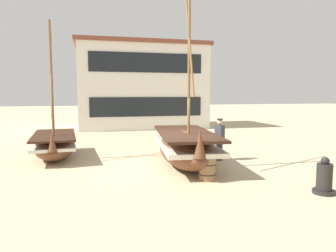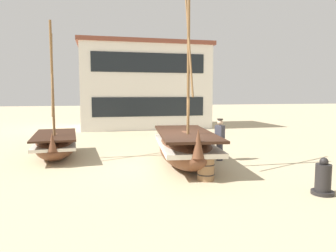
% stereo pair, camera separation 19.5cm
% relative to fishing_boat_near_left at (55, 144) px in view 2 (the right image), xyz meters
% --- Properties ---
extents(ground_plane, '(120.00, 120.00, 0.00)m').
position_rel_fishing_boat_near_left_xyz_m(ground_plane, '(4.46, -2.75, -0.56)').
color(ground_plane, tan).
extents(fishing_boat_near_left, '(1.94, 4.26, 5.53)m').
position_rel_fishing_boat_near_left_xyz_m(fishing_boat_near_left, '(0.00, 0.00, 0.00)').
color(fishing_boat_near_left, brown).
rests_on(fishing_boat_near_left, ground).
extents(fishing_boat_centre_large, '(2.48, 5.14, 6.68)m').
position_rel_fishing_boat_near_left_xyz_m(fishing_boat_centre_large, '(4.91, -2.64, 0.14)').
color(fishing_boat_centre_large, brown).
rests_on(fishing_boat_centre_large, ground).
extents(fisherman_by_hull, '(0.35, 0.42, 1.68)m').
position_rel_fishing_boat_near_left_xyz_m(fisherman_by_hull, '(6.50, -2.12, 0.27)').
color(fisherman_by_hull, '#33333D').
rests_on(fisherman_by_hull, ground).
extents(capstan_winch, '(0.58, 0.58, 1.00)m').
position_rel_fishing_boat_near_left_xyz_m(capstan_winch, '(7.53, -6.72, -0.16)').
color(capstan_winch, black).
rests_on(capstan_winch, ground).
extents(wooden_barrel, '(0.56, 0.56, 0.70)m').
position_rel_fishing_boat_near_left_xyz_m(wooden_barrel, '(4.97, -4.73, -0.21)').
color(wooden_barrel, olive).
rests_on(wooden_barrel, ground).
extents(harbor_building_main, '(10.06, 5.94, 6.58)m').
position_rel_fishing_boat_near_left_xyz_m(harbor_building_main, '(5.47, 11.37, 2.74)').
color(harbor_building_main, white).
rests_on(harbor_building_main, ground).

